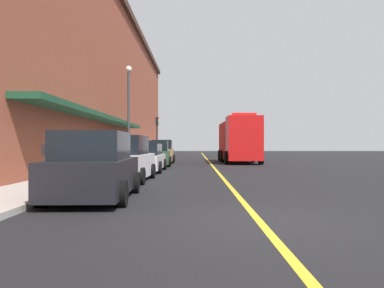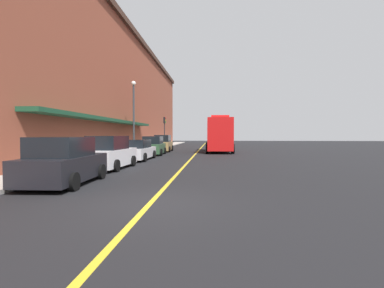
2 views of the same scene
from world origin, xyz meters
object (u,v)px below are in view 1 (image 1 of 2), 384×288
at_px(parked_car_0, 94,168).
at_px(parking_meter_1, 103,154).
at_px(parked_car_2, 145,158).
at_px(parked_car_3, 157,154).
at_px(parked_car_4, 163,152).
at_px(parked_car_1, 125,160).
at_px(street_lamp_left, 129,104).
at_px(traffic_light_near, 157,129).
at_px(parking_meter_0, 46,160).
at_px(fire_truck, 239,140).

xyz_separation_m(parked_car_0, parking_meter_1, (-1.40, 6.70, 0.21)).
bearing_deg(parked_car_2, parking_meter_1, 160.41).
xyz_separation_m(parked_car_3, parking_meter_1, (-1.46, -9.31, 0.24)).
height_order(parked_car_4, parking_meter_1, parked_car_4).
distance_m(parked_car_1, parked_car_2, 5.55).
height_order(parked_car_1, street_lamp_left, street_lamp_left).
bearing_deg(traffic_light_near, street_lamp_left, -92.78).
xyz_separation_m(parked_car_3, parking_meter_0, (-1.46, -15.79, 0.24)).
relative_size(parked_car_2, traffic_light_near, 1.14).
height_order(parked_car_2, traffic_light_near, traffic_light_near).
bearing_deg(parked_car_4, street_lamp_left, 154.37).
height_order(fire_truck, traffic_light_near, traffic_light_near).
bearing_deg(parked_car_4, parked_car_2, 178.33).
bearing_deg(parked_car_2, parking_meter_0, 172.60).
xyz_separation_m(parked_car_0, parked_car_1, (-0.09, 5.02, 0.01)).
bearing_deg(traffic_light_near, fire_truck, -51.01).
xyz_separation_m(street_lamp_left, traffic_light_near, (0.66, 13.64, -1.24)).
xyz_separation_m(parked_car_2, parking_meter_1, (-1.40, -3.87, 0.33)).
bearing_deg(parked_car_0, parking_meter_1, 9.74).
relative_size(parked_car_3, street_lamp_left, 0.62).
xyz_separation_m(parked_car_1, traffic_light_near, (-1.25, 25.30, 2.30)).
bearing_deg(parked_car_2, parked_car_0, -179.71).
bearing_deg(parked_car_2, traffic_light_near, 4.18).
height_order(fire_truck, street_lamp_left, street_lamp_left).
distance_m(parked_car_4, parking_meter_0, 21.06).
height_order(parked_car_0, parked_car_4, parked_car_4).
bearing_deg(traffic_light_near, parked_car_1, -87.18).
xyz_separation_m(fire_truck, traffic_light_near, (-7.65, 9.45, 1.33)).
xyz_separation_m(parked_car_0, parked_car_2, (0.00, 10.57, -0.12)).
height_order(parked_car_0, parked_car_2, parked_car_0).
bearing_deg(parked_car_3, street_lamp_left, 69.85).
distance_m(parked_car_3, parking_meter_1, 9.42).
bearing_deg(street_lamp_left, parked_car_4, 65.79).
relative_size(parked_car_2, street_lamp_left, 0.71).
relative_size(fire_truck, parking_meter_1, 6.11).
bearing_deg(parked_car_0, parked_car_4, -2.17).
relative_size(parked_car_1, street_lamp_left, 0.64).
relative_size(fire_truck, traffic_light_near, 1.89).
bearing_deg(traffic_light_near, parking_meter_1, -90.15).
height_order(parked_car_0, parked_car_1, parked_car_1).
height_order(parked_car_0, parking_meter_1, parked_car_0).
relative_size(parked_car_2, parked_car_4, 1.16).
bearing_deg(traffic_light_near, parking_meter_0, -90.12).
distance_m(parked_car_2, fire_truck, 12.13).
bearing_deg(parking_meter_0, parked_car_2, 82.30).
bearing_deg(traffic_light_near, parked_car_4, -81.33).
relative_size(parked_car_3, parking_meter_0, 3.22).
xyz_separation_m(parked_car_2, traffic_light_near, (-1.34, 19.75, 2.43)).
relative_size(fire_truck, street_lamp_left, 1.17).
distance_m(parked_car_0, parking_meter_0, 1.43).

